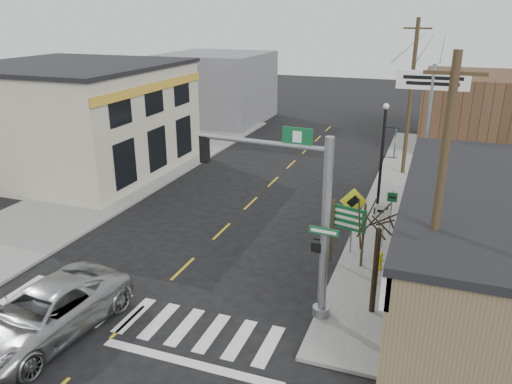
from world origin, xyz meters
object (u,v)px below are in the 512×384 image
(traffic_signal_pole, at_px, (303,208))
(utility_pole_near, at_px, (437,212))
(lamp_post, at_px, (383,152))
(suv, at_px, (44,313))
(guide_sign, at_px, (348,224))
(dance_center_sign, at_px, (430,103))
(fire_hydrant, at_px, (379,260))
(utility_pole_far, at_px, (410,97))
(bare_tree, at_px, (381,213))

(traffic_signal_pole, bearing_deg, utility_pole_near, -5.74)
(lamp_post, bearing_deg, utility_pole_near, -70.51)
(suv, relative_size, guide_sign, 2.20)
(suv, distance_m, dance_center_sign, 20.01)
(fire_hydrant, distance_m, utility_pole_near, 6.64)
(guide_sign, height_order, lamp_post, lamp_post)
(fire_hydrant, xyz_separation_m, lamp_post, (-0.79, 6.00, 2.92))
(utility_pole_near, bearing_deg, fire_hydrant, 111.11)
(guide_sign, bearing_deg, suv, -120.53)
(dance_center_sign, distance_m, utility_pole_far, 6.01)
(bare_tree, height_order, utility_pole_near, utility_pole_near)
(utility_pole_near, bearing_deg, lamp_post, 103.89)
(traffic_signal_pole, xyz_separation_m, utility_pole_far, (2.08, 17.86, 1.05))
(fire_hydrant, bearing_deg, utility_pole_far, 90.73)
(suv, relative_size, dance_center_sign, 0.81)
(utility_pole_far, bearing_deg, fire_hydrant, -84.71)
(suv, xyz_separation_m, fire_hydrant, (9.72, 8.11, -0.29))
(utility_pole_near, bearing_deg, dance_center_sign, 93.45)
(bare_tree, height_order, utility_pole_far, utility_pole_far)
(lamp_post, height_order, utility_pole_far, utility_pole_far)
(suv, relative_size, fire_hydrant, 7.85)
(dance_center_sign, distance_m, bare_tree, 11.37)
(traffic_signal_pole, relative_size, dance_center_sign, 0.87)
(suv, distance_m, traffic_signal_pole, 9.07)
(fire_hydrant, height_order, utility_pole_near, utility_pole_near)
(guide_sign, distance_m, utility_pole_far, 14.23)
(suv, bearing_deg, guide_sign, 50.30)
(bare_tree, bearing_deg, utility_pole_near, -44.00)
(traffic_signal_pole, distance_m, utility_pole_far, 18.01)
(utility_pole_near, xyz_separation_m, utility_pole_far, (-2.00, 18.62, 0.30))
(lamp_post, height_order, dance_center_sign, dance_center_sign)
(traffic_signal_pole, relative_size, bare_tree, 1.38)
(suv, distance_m, fire_hydrant, 12.66)
(dance_center_sign, height_order, utility_pole_near, utility_pole_near)
(dance_center_sign, relative_size, bare_tree, 1.58)
(lamp_post, bearing_deg, guide_sign, -89.71)
(dance_center_sign, bearing_deg, traffic_signal_pole, -106.14)
(suv, distance_m, bare_tree, 11.44)
(fire_hydrant, xyz_separation_m, dance_center_sign, (1.12, 7.99, 5.16))
(traffic_signal_pole, xyz_separation_m, guide_sign, (0.88, 4.03, -2.10))
(fire_hydrant, relative_size, utility_pole_near, 0.09)
(fire_hydrant, distance_m, dance_center_sign, 9.58)
(fire_hydrant, height_order, utility_pole_far, utility_pole_far)
(fire_hydrant, xyz_separation_m, bare_tree, (0.15, -3.18, 3.31))
(traffic_signal_pole, bearing_deg, guide_sign, 82.52)
(dance_center_sign, height_order, bare_tree, dance_center_sign)
(traffic_signal_pole, distance_m, guide_sign, 4.63)
(bare_tree, bearing_deg, suv, -153.45)
(lamp_post, xyz_separation_m, utility_pole_far, (0.61, 7.83, 1.59))
(bare_tree, bearing_deg, guide_sign, 115.68)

